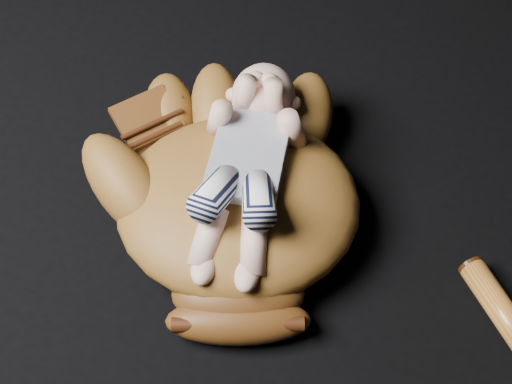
# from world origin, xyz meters

# --- Properties ---
(baseball_glove) EXTENTS (0.55, 0.59, 0.15)m
(baseball_glove) POSITION_xyz_m (-0.16, 0.17, 0.07)
(baseball_glove) COLOR brown
(baseball_glove) RESTS_ON ground
(newborn_baby) EXTENTS (0.21, 0.36, 0.14)m
(newborn_baby) POSITION_xyz_m (-0.15, 0.18, 0.12)
(newborn_baby) COLOR #D9A58C
(newborn_baby) RESTS_ON baseball_glove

